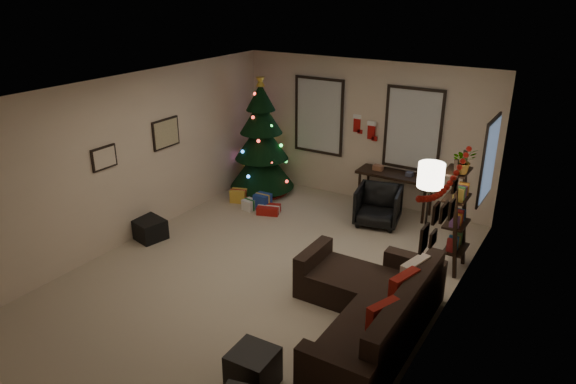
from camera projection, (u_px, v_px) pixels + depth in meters
The scene contains 28 objects.
floor at pixel (261, 277), 7.67m from camera, with size 7.00×7.00×0.00m, color tan.
ceiling at pixel (256, 92), 6.66m from camera, with size 7.00×7.00×0.00m, color white.
wall_back at pixel (364, 132), 9.93m from camera, with size 5.00×5.00×0.00m, color beige.
wall_front at pixel (21, 324), 4.40m from camera, with size 5.00×5.00×0.00m, color beige.
wall_left at pixel (129, 160), 8.38m from camera, with size 7.00×7.00×0.00m, color beige.
wall_right at pixel (441, 234), 5.95m from camera, with size 7.00×7.00×0.00m, color beige.
window_back_left at pixel (319, 116), 10.30m from camera, with size 1.05×0.06×1.50m.
window_back_right at pixel (413, 129), 9.37m from camera, with size 1.05×0.06×1.50m.
window_right_wall at pixel (490, 160), 7.93m from camera, with size 0.06×0.90×1.30m.
christmas_tree at pixel (261, 145), 10.41m from camera, with size 1.29×1.29×2.40m.
presents at pixel (254, 199), 10.09m from camera, with size 1.23×0.89×0.30m.
sofa at pixel (371, 311), 6.41m from camera, with size 1.77×2.58×0.84m.
pillow_red_a at pixel (382, 319), 5.65m from camera, with size 0.11×0.40×0.40m, color maroon.
pillow_red_b at pixel (404, 291), 6.16m from camera, with size 0.12×0.45×0.45m, color maroon.
pillow_cream at pixel (414, 277), 6.46m from camera, with size 0.13×0.47×0.47m, color #C0AD9B.
ottoman_near at pixel (253, 369), 5.54m from camera, with size 0.46×0.46×0.44m, color black.
desk at pixel (396, 178), 9.58m from camera, with size 1.41×0.50×0.76m.
desk_chair at pixel (378, 206), 9.21m from camera, with size 0.68×0.64×0.70m, color black.
bookshelf at pixel (458, 216), 7.57m from camera, with size 0.30×0.53×1.78m.
potted_plant at pixel (464, 157), 7.12m from camera, with size 0.42×0.36×0.46m, color #4C4C4C.
floor_lamp at pixel (430, 183), 7.23m from camera, with size 0.36×0.36×1.71m.
art_map at pixel (166, 133), 8.94m from camera, with size 0.04×0.60×0.50m.
art_abstract at pixel (104, 158), 7.92m from camera, with size 0.04×0.45×0.35m.
gallery at pixel (439, 218), 5.82m from camera, with size 0.03×1.25×0.54m.
garland at pixel (446, 179), 5.86m from camera, with size 0.08×1.90×0.30m, color #A5140C, non-canonical shape.
stocking_left at pixel (358, 123), 9.95m from camera, with size 0.20×0.05×0.36m.
stocking_right at pixel (372, 130), 9.75m from camera, with size 0.20×0.05×0.36m.
storage_bin at pixel (146, 228), 8.82m from camera, with size 0.66×0.44×0.33m, color black.
Camera 1 is at (3.82, -5.46, 4.01)m, focal length 32.90 mm.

